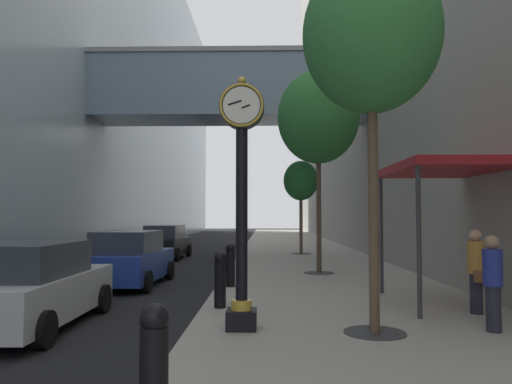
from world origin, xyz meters
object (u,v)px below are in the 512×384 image
Objects in this scene: pedestrian_walking at (476,268)px; car_black_mid at (166,243)px; street_tree_mid_near at (318,118)px; bollard_fourth at (231,264)px; street_tree_mid_far at (301,181)px; car_silver_near at (32,287)px; pedestrian_by_clock at (493,280)px; street_tree_near at (371,36)px; bollard_nearest at (154,369)px; street_clock at (242,189)px; car_blue_far at (129,259)px; bollard_third at (220,278)px.

car_black_mid is (-9.61, 14.34, -0.26)m from pedestrian_walking.
pedestrian_walking is (2.54, -7.16, -4.72)m from street_tree_mid_near.
bollard_fourth is 0.25× the size of street_tree_mid_far.
car_black_mid is (-0.56, 15.28, 0.01)m from car_silver_near.
street_tree_mid_far reaches higher than pedestrian_by_clock.
street_tree_mid_far is (-0.00, 17.78, -1.38)m from street_tree_near.
car_black_mid is at bearing 101.50° from bollard_nearest.
bollard_fourth is 7.82m from street_tree_near.
street_clock is at bearing -7.47° from car_silver_near.
car_black_mid is (-4.70, 15.82, -1.88)m from street_clock.
pedestrian_by_clock is at bearing -103.68° from pedestrian_walking.
car_black_mid is at bearing -166.44° from street_tree_mid_far.
street_tree_near is at bearing -6.04° from street_clock.
street_tree_near is (2.96, 4.16, 4.68)m from bollard_nearest.
pedestrian_by_clock is at bearing -4.35° from car_silver_near.
street_clock is 7.68m from car_blue_far.
bollard_fourth is 0.17× the size of street_tree_mid_near.
pedestrian_walking is at bearing -56.17° from car_black_mid.
car_silver_near is at bearing 172.53° from street_clock.
bollard_fourth is 0.19× the size of street_tree_near.
car_blue_far is (0.26, 5.81, 0.02)m from car_silver_near.
car_silver_near is 1.02× the size of car_blue_far.
pedestrian_by_clock is (5.11, -5.39, 0.25)m from bollard_fourth.
car_black_mid is (-4.12, 13.78, 0.03)m from bollard_third.
bollard_nearest is 9.68m from bollard_fourth.
pedestrian_walking is (5.50, -3.80, 0.29)m from bollard_fourth.
street_tree_near is at bearing -37.79° from bollard_third.
street_tree_mid_far is 16.53m from pedestrian_walking.
car_blue_far is (-3.89, 6.35, -1.88)m from street_clock.
bollard_nearest is 0.73× the size of pedestrian_by_clock.
street_tree_mid_near is (2.96, 6.59, 5.01)m from bollard_third.
bollard_nearest is 6.68m from pedestrian_by_clock.
bollard_fourth is at bearing 133.48° from pedestrian_by_clock.
car_silver_near reaches higher than bollard_fourth.
street_tree_near is 1.54× the size of car_silver_near.
bollard_third is (0.00, 6.46, 0.00)m from bollard_nearest.
bollard_nearest is 0.17× the size of street_tree_mid_near.
street_tree_mid_far is at bearing 82.29° from street_clock.
street_tree_near is at bearing 54.55° from bollard_nearest.
street_tree_mid_far is 13.22m from car_blue_far.
bollard_fourth is 0.29× the size of car_black_mid.
street_clock is at bearing -73.95° from bollard_third.
pedestrian_walking is 1.64m from pedestrian_by_clock.
pedestrian_walking reaches higher than bollard_nearest.
street_tree_mid_near is 4.31× the size of pedestrian_by_clock.
pedestrian_walking is 0.42× the size of car_black_mid.
street_tree_mid_near is (0.00, 8.89, 0.33)m from street_tree_near.
pedestrian_walking reaches higher than car_silver_near.
car_blue_far is (-8.80, 4.88, -0.26)m from pedestrian_walking.
street_tree_near is 3.96× the size of pedestrian_by_clock.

